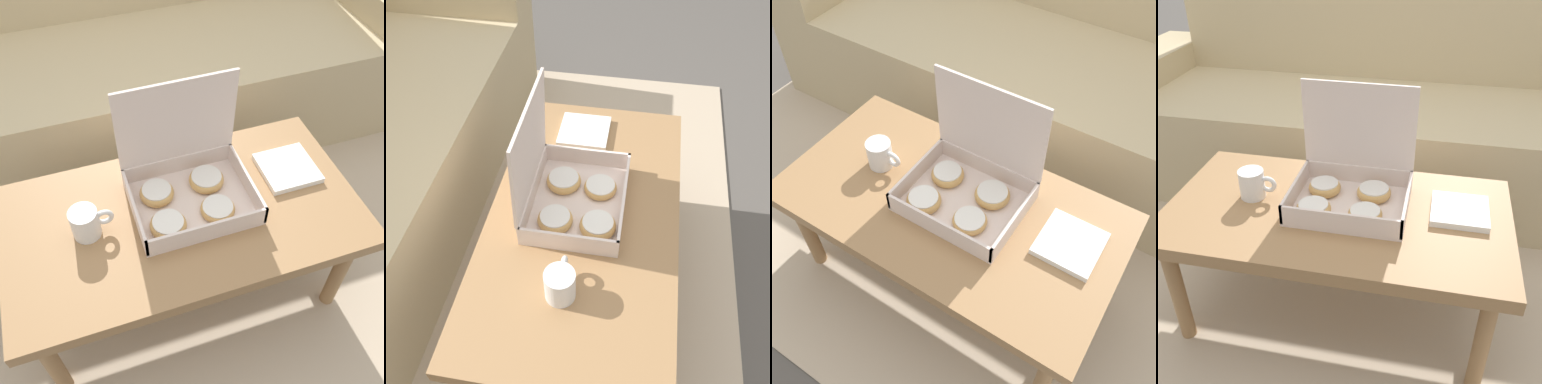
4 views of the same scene
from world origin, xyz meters
TOP-DOWN VIEW (x-y plane):
  - ground_plane at (0.00, 0.00)m, footprint 12.00×12.00m
  - area_rug at (0.00, 0.30)m, footprint 2.60×1.83m
  - couch at (0.00, 0.82)m, footprint 2.48×0.82m
  - coffee_table at (0.00, -0.10)m, footprint 0.98×0.53m
  - pastry_box at (0.03, -0.05)m, footprint 0.33×0.27m
  - coffee_mug at (-0.25, -0.08)m, footprint 0.11×0.07m
  - napkin_stack at (0.34, -0.04)m, footprint 0.16×0.16m

SIDE VIEW (x-z plane):
  - ground_plane at x=0.00m, z-range 0.00..0.00m
  - area_rug at x=0.00m, z-range 0.00..0.01m
  - couch at x=0.00m, z-range -0.16..0.78m
  - coffee_table at x=0.00m, z-range 0.16..0.56m
  - napkin_stack at x=0.34m, z-range 0.41..0.42m
  - coffee_mug at x=-0.25m, z-range 0.41..0.49m
  - pastry_box at x=0.03m, z-range 0.30..0.63m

